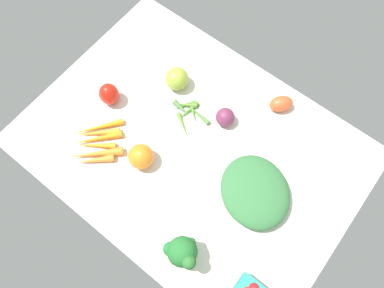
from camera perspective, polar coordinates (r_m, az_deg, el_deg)
tablecloth at (r=120.41cm, az=0.00°, el=-0.54°), size 104.00×76.00×2.00cm
roma_tomato at (r=126.42cm, az=13.42°, el=5.99°), size 9.14×9.31×5.23cm
broccoli_head at (r=104.70cm, az=-1.54°, el=-16.13°), size 10.16×8.97×11.28cm
carrot_bunch at (r=122.26cm, az=-14.40°, el=-0.04°), size 18.96×21.70×2.86cm
red_onion_center at (r=120.71cm, az=5.07°, el=4.10°), size 6.19×6.19×6.19cm
heirloom_tomato_orange at (r=115.06cm, az=-7.77°, el=-1.91°), size 7.95×7.95×7.95cm
heirloom_tomato_green at (r=126.30cm, az=-2.31°, el=9.91°), size 7.90×7.90×7.90cm
bell_pepper_red at (r=125.92cm, az=-12.52°, el=7.43°), size 8.69×8.69×8.32cm
okra_pile at (r=123.75cm, az=-0.71°, el=5.04°), size 14.04×12.90×1.99cm
leafy_greens_clump at (r=113.00cm, az=9.59°, el=-7.15°), size 30.54×29.78×6.54cm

